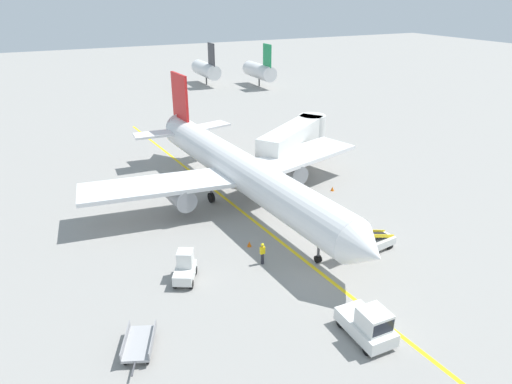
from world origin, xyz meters
name	(u,v)px	position (x,y,z in m)	size (l,w,h in m)	color
ground_plane	(324,277)	(0.00, 0.00, 0.00)	(300.00, 300.00, 0.00)	gray
taxi_line_yellow	(285,245)	(-0.27, 5.00, 0.00)	(0.30, 80.00, 0.01)	yellow
airliner	(239,169)	(-0.31, 13.85, 3.42)	(28.51, 35.34, 10.10)	white
jet_bridge	(297,135)	(9.74, 20.37, 3.54)	(11.91, 9.41, 4.85)	silver
pushback_tug	(368,324)	(-1.20, -6.20, 0.99)	(1.94, 3.62, 2.20)	silver
baggage_tug_near_wing	(185,268)	(-8.75, 4.02, 0.93)	(2.27, 2.73, 2.10)	silver
belt_loader_forward_hold	(371,242)	(5.22, 1.45, 0.78)	(5.14, 2.04, 2.59)	silver
baggage_cart_loaded	(139,343)	(-13.17, -1.41, 0.47)	(2.50, 3.78, 0.94)	#A5A5A8
ground_crew_marshaller	(262,253)	(-3.06, 3.48, 0.91)	(0.36, 0.24, 1.70)	#26262D
safety_cone_nose_left	(332,189)	(9.23, 12.33, 0.22)	(0.36, 0.36, 0.44)	orange
safety_cone_nose_right	(249,244)	(-2.88, 6.14, 0.22)	(0.36, 0.36, 0.44)	orange
safety_cone_wingtip_left	(188,208)	(-5.22, 14.39, 0.22)	(0.36, 0.36, 0.44)	orange
distant_aircraft_far_left	(206,69)	(17.49, 70.71, 3.22)	(3.00, 10.10, 8.80)	silver
distant_aircraft_mid_left	(259,71)	(26.75, 64.19, 3.22)	(3.00, 10.10, 8.80)	silver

